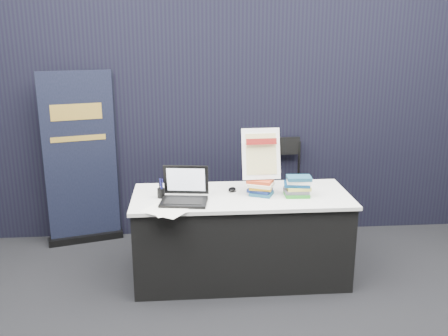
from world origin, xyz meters
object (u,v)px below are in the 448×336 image
info_sign (261,154)px  pullup_banner (81,169)px  book_stack_tall (261,187)px  stacking_chair (280,186)px  laptop (184,194)px  display_table (241,236)px  book_stack_short (298,186)px

info_sign → pullup_banner: pullup_banner is taller
book_stack_tall → stacking_chair: (0.31, 0.76, -0.25)m
laptop → book_stack_tall: laptop is taller
stacking_chair → display_table: bearing=-125.4°
display_table → book_stack_tall: (0.16, -0.01, 0.44)m
display_table → stacking_chair: bearing=57.5°
display_table → laptop: (-0.48, -0.12, 0.44)m
book_stack_tall → pullup_banner: pullup_banner is taller
display_table → book_stack_tall: bearing=-3.4°
laptop → pullup_banner: bearing=142.6°
laptop → stacking_chair: same height
laptop → book_stack_short: size_ratio=1.86×
book_stack_tall → stacking_chair: size_ratio=0.23×
book_stack_short → stacking_chair: stacking_chair is taller
info_sign → stacking_chair: (0.31, 0.73, -0.52)m
display_table → laptop: bearing=-165.4°
book_stack_tall → book_stack_short: book_stack_short is taller
book_stack_short → info_sign: info_sign is taller
book_stack_short → pullup_banner: pullup_banner is taller
display_table → info_sign: bearing=7.4°
display_table → info_sign: info_sign is taller
book_stack_short → stacking_chair: (0.02, 0.81, -0.26)m
book_stack_tall → book_stack_short: bearing=-10.5°
book_stack_short → laptop: bearing=-176.3°
info_sign → book_stack_tall: bearing=-92.5°
laptop → book_stack_tall: (0.64, 0.11, 0.00)m
book_stack_tall → display_table: bearing=176.6°
laptop → book_stack_short: 0.94m
book_stack_tall → pullup_banner: size_ratio=0.14×
book_stack_tall → info_sign: 0.27m
display_table → book_stack_short: 0.65m
laptop → book_stack_short: bearing=11.4°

